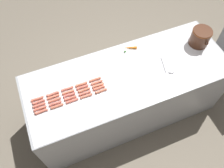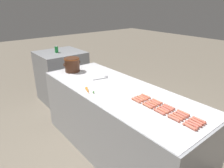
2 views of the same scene
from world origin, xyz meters
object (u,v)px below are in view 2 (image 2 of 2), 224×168
(hot_dog_1, at_px, (174,118))
(soda_can, at_px, (56,49))
(hot_dog_8, at_px, (150,105))
(hot_dog_16, at_px, (182,114))
(hot_dog_9, at_px, (139,99))
(hot_dog_13, at_px, (152,103))
(hot_dog_15, at_px, (197,122))
(hot_dog_14, at_px, (141,98))
(hot_dog_17, at_px, (168,108))
(hot_dog_3, at_px, (148,106))
(hot_dog_2, at_px, (160,112))
(hot_dog_24, at_px, (146,96))
(hot_dog_0, at_px, (190,127))
(bean_pot, at_px, (72,64))
(serving_spoon, at_px, (104,77))
(hot_dog_22, at_px, (169,107))
(hot_dog_4, at_px, (136,100))
(back_cabinet, at_px, (62,76))
(carrot, at_px, (88,91))
(hot_dog_20, at_px, (199,120))
(hot_dog_11, at_px, (179,116))
(hot_dog_23, at_px, (157,101))
(hot_dog_5, at_px, (192,125))
(hot_dog_18, at_px, (155,102))
(hot_dog_7, at_px, (163,110))
(hot_dog_21, at_px, (183,113))
(hot_dog_6, at_px, (176,117))
(hot_dog_12, at_px, (165,109))
(hot_dog_19, at_px, (144,97))

(hot_dog_1, relative_size, soda_can, 1.12)
(hot_dog_8, relative_size, hot_dog_16, 1.00)
(hot_dog_9, distance_m, hot_dog_13, 0.17)
(hot_dog_9, xyz_separation_m, hot_dog_15, (0.08, -0.65, 0.00))
(hot_dog_14, relative_size, hot_dog_17, 1.00)
(hot_dog_3, relative_size, hot_dog_13, 1.00)
(hot_dog_2, relative_size, hot_dog_24, 1.00)
(hot_dog_0, distance_m, hot_dog_14, 0.66)
(soda_can, bearing_deg, hot_dog_24, -89.88)
(hot_dog_9, height_order, hot_dog_17, same)
(hot_dog_13, xyz_separation_m, bean_pot, (-0.12, 1.52, 0.11))
(hot_dog_8, bearing_deg, hot_dog_15, -80.64)
(hot_dog_14, height_order, serving_spoon, hot_dog_14)
(hot_dog_22, bearing_deg, serving_spoon, 88.79)
(hot_dog_4, bearing_deg, back_cabinet, 84.53)
(hot_dog_1, relative_size, bean_pot, 0.48)
(back_cabinet, bearing_deg, carrot, -105.49)
(hot_dog_1, xyz_separation_m, bean_pot, (-0.04, 1.84, 0.11))
(hot_dog_0, height_order, hot_dog_20, same)
(hot_dog_11, height_order, hot_dog_23, same)
(hot_dog_1, bearing_deg, serving_spoon, 82.07)
(hot_dog_5, relative_size, hot_dog_15, 1.00)
(hot_dog_3, height_order, soda_can, soda_can)
(back_cabinet, distance_m, hot_dog_3, 2.54)
(hot_dog_8, relative_size, hot_dog_17, 1.00)
(back_cabinet, xyz_separation_m, hot_dog_18, (-0.10, -2.50, 0.43))
(hot_dog_7, height_order, hot_dog_13, same)
(hot_dog_9, xyz_separation_m, hot_dog_24, (0.12, 0.01, 0.00))
(hot_dog_11, bearing_deg, hot_dog_9, 94.50)
(hot_dog_14, bearing_deg, hot_dog_18, -76.86)
(hot_dog_7, height_order, hot_dog_21, same)
(hot_dog_6, bearing_deg, hot_dog_1, 172.05)
(carrot, bearing_deg, bean_pot, 73.59)
(hot_dog_5, bearing_deg, hot_dog_1, 103.29)
(hot_dog_4, distance_m, serving_spoon, 0.85)
(hot_dog_1, height_order, hot_dog_16, same)
(hot_dog_5, distance_m, hot_dog_18, 0.49)
(hot_dog_23, bearing_deg, hot_dog_5, -104.03)
(hot_dog_22, bearing_deg, hot_dog_23, 89.63)
(hot_dog_8, relative_size, bean_pot, 0.48)
(hot_dog_17, xyz_separation_m, soda_can, (0.04, 2.65, 0.14))
(hot_dog_17, xyz_separation_m, hot_dog_24, (0.04, 0.33, 0.00))
(hot_dog_4, relative_size, hot_dog_8, 1.00)
(hot_dog_5, relative_size, serving_spoon, 0.52)
(hot_dog_24, bearing_deg, hot_dog_9, -177.59)
(back_cabinet, distance_m, hot_dog_12, 2.69)
(hot_dog_11, xyz_separation_m, hot_dog_18, (0.04, 0.32, 0.00))
(back_cabinet, height_order, hot_dog_16, back_cabinet)
(hot_dog_3, xyz_separation_m, carrot, (-0.28, 0.71, 0.00))
(hot_dog_2, relative_size, hot_dog_19, 1.00)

